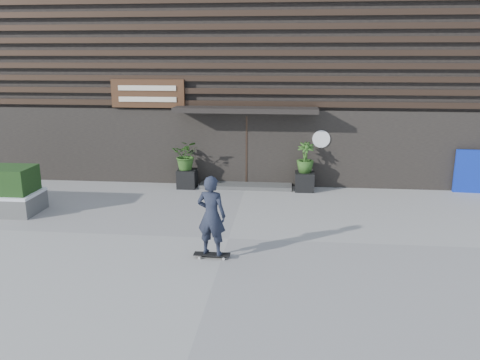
# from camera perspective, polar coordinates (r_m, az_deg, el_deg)

# --- Properties ---
(ground) EXTENTS (80.00, 80.00, 0.00)m
(ground) POSITION_cam_1_polar(r_m,az_deg,el_deg) (11.61, -1.37, -6.85)
(ground) COLOR #A09E98
(ground) RESTS_ON ground
(entrance_step) EXTENTS (3.00, 0.80, 0.12)m
(entrance_step) POSITION_cam_1_polar(r_m,az_deg,el_deg) (15.94, 0.67, -0.66)
(entrance_step) COLOR #444442
(entrance_step) RESTS_ON ground
(planter_pot_left) EXTENTS (0.60, 0.60, 0.60)m
(planter_pot_left) POSITION_cam_1_polar(r_m,az_deg,el_deg) (15.96, -6.20, 0.17)
(planter_pot_left) COLOR black
(planter_pot_left) RESTS_ON ground
(bamboo_left) EXTENTS (0.86, 0.75, 0.96)m
(bamboo_left) POSITION_cam_1_polar(r_m,az_deg,el_deg) (15.79, -6.28, 2.91)
(bamboo_left) COLOR #2D591E
(bamboo_left) RESTS_ON planter_pot_left
(planter_pot_right) EXTENTS (0.60, 0.60, 0.60)m
(planter_pot_right) POSITION_cam_1_polar(r_m,az_deg,el_deg) (15.64, 7.56, -0.18)
(planter_pot_right) COLOR black
(planter_pot_right) RESTS_ON ground
(bamboo_right) EXTENTS (0.54, 0.54, 0.96)m
(bamboo_right) POSITION_cam_1_polar(r_m,az_deg,el_deg) (15.46, 7.65, 2.62)
(bamboo_right) COLOR #2D591E
(bamboo_right) RESTS_ON planter_pot_right
(blue_tarp) EXTENTS (1.46, 0.21, 1.37)m
(blue_tarp) POSITION_cam_1_polar(r_m,az_deg,el_deg) (16.91, 26.18, 0.89)
(blue_tarp) COLOR #0C239E
(blue_tarp) RESTS_ON ground
(building) EXTENTS (18.00, 11.00, 8.00)m
(building) POSITION_cam_1_polar(r_m,az_deg,el_deg) (20.73, 2.06, 13.82)
(building) COLOR black
(building) RESTS_ON ground
(skateboarder) EXTENTS (0.78, 0.54, 1.81)m
(skateboarder) POSITION_cam_1_polar(r_m,az_deg,el_deg) (10.24, -3.36, -4.21)
(skateboarder) COLOR black
(skateboarder) RESTS_ON ground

